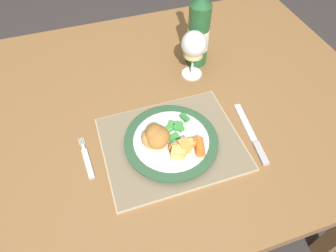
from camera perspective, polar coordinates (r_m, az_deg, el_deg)
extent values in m
plane|color=#383333|center=(1.50, -3.24, -15.78)|extent=(6.00, 6.00, 0.00)
cube|color=olive|center=(0.88, -5.29, 3.12)|extent=(1.41, 0.94, 0.04)
cube|color=olive|center=(1.62, 14.63, 9.90)|extent=(0.06, 0.06, 0.70)
cube|color=tan|center=(0.78, 0.70, -3.35)|extent=(0.35, 0.29, 0.01)
cube|color=#807259|center=(0.77, 0.70, -3.20)|extent=(0.35, 0.28, 0.00)
cylinder|color=white|center=(0.77, 0.60, -3.19)|extent=(0.20, 0.20, 0.01)
cylinder|color=#2D5638|center=(0.76, 0.60, -2.80)|extent=(0.24, 0.24, 0.01)
cylinder|color=white|center=(0.76, 0.60, -2.64)|extent=(0.19, 0.19, 0.00)
ellipsoid|color=#A87033|center=(0.73, -1.95, -2.19)|extent=(0.09, 0.09, 0.04)
ellipsoid|color=#A87033|center=(0.74, -2.33, -1.50)|extent=(0.07, 0.08, 0.04)
ellipsoid|color=tan|center=(0.74, -3.03, -2.40)|extent=(0.07, 0.07, 0.03)
cube|color=green|center=(0.75, 1.11, -2.17)|extent=(0.03, 0.02, 0.01)
cube|color=green|center=(0.77, 2.15, -0.23)|extent=(0.02, 0.03, 0.01)
cube|color=#4CA84C|center=(0.77, 0.33, -0.49)|extent=(0.03, 0.02, 0.01)
cube|color=green|center=(0.76, 2.01, -0.27)|extent=(0.03, 0.02, 0.01)
cube|color=#4CA84C|center=(0.78, 2.37, 0.08)|extent=(0.02, 0.03, 0.01)
cube|color=green|center=(0.77, 0.54, 0.21)|extent=(0.02, 0.03, 0.01)
cube|color=#338438|center=(0.79, 3.21, 1.62)|extent=(0.02, 0.03, 0.01)
cube|color=green|center=(0.77, 1.97, 0.00)|extent=(0.02, 0.03, 0.01)
cylinder|color=orange|center=(0.74, 5.23, -3.24)|extent=(0.04, 0.02, 0.02)
cylinder|color=orange|center=(0.74, 4.17, -3.38)|extent=(0.04, 0.03, 0.02)
cylinder|color=#CC5119|center=(0.73, 1.84, -4.36)|extent=(0.04, 0.04, 0.02)
cylinder|color=orange|center=(0.73, 6.08, -3.97)|extent=(0.03, 0.05, 0.02)
cube|color=silver|center=(0.77, -15.00, -6.90)|extent=(0.02, 0.09, 0.01)
cube|color=silver|center=(0.80, -15.83, -3.88)|extent=(0.01, 0.02, 0.01)
cube|color=silver|center=(0.81, -15.71, -2.68)|extent=(0.00, 0.02, 0.00)
cube|color=silver|center=(0.81, -15.98, -2.76)|extent=(0.00, 0.02, 0.00)
cube|color=silver|center=(0.81, -16.25, -2.85)|extent=(0.00, 0.02, 0.00)
cube|color=silver|center=(0.81, -16.52, -2.93)|extent=(0.00, 0.02, 0.00)
cube|color=silver|center=(0.85, 14.54, 0.62)|extent=(0.03, 0.14, 0.00)
cube|color=#B2B2B7|center=(0.79, 17.22, -4.93)|extent=(0.03, 0.07, 0.01)
cylinder|color=silver|center=(0.97, 4.52, 9.91)|extent=(0.06, 0.06, 0.00)
cylinder|color=silver|center=(0.94, 4.66, 11.60)|extent=(0.01, 0.01, 0.07)
ellipsoid|color=silver|center=(0.90, 4.97, 15.27)|extent=(0.07, 0.07, 0.08)
cylinder|color=#E0D684|center=(0.91, 4.88, 14.31)|extent=(0.06, 0.06, 0.04)
cylinder|color=#23562D|center=(0.96, 5.78, 16.76)|extent=(0.07, 0.07, 0.20)
cone|color=#23562D|center=(0.90, 6.40, 22.76)|extent=(0.07, 0.07, 0.03)
cylinder|color=white|center=(0.96, 5.74, 16.27)|extent=(0.07, 0.07, 0.07)
cube|color=gold|center=(0.73, 1.36, -4.34)|extent=(0.02, 0.02, 0.02)
cube|color=gold|center=(0.73, 3.15, -3.91)|extent=(0.03, 0.03, 0.03)
cube|color=#DBB256|center=(0.74, 3.97, -3.31)|extent=(0.02, 0.02, 0.02)
cube|color=#E5BC66|center=(0.72, 1.78, -5.10)|extent=(0.04, 0.03, 0.03)
cube|color=#DBB256|center=(0.72, 2.49, -4.95)|extent=(0.03, 0.03, 0.03)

